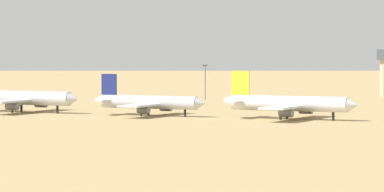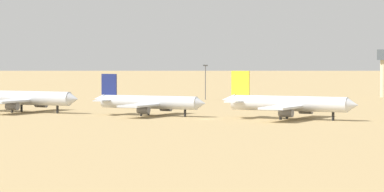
% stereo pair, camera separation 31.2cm
% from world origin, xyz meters
% --- Properties ---
extents(ground, '(4000.00, 4000.00, 0.00)m').
position_xyz_m(ground, '(0.00, 0.00, 0.00)').
color(ground, tan).
extents(ridge_far_west, '(250.86, 181.79, 101.96)m').
position_xyz_m(ridge_far_west, '(-564.05, 912.33, 50.98)').
color(ridge_far_west, gray).
rests_on(ridge_far_west, ground).
extents(ridge_west, '(374.10, 372.35, 78.26)m').
position_xyz_m(ridge_west, '(-157.42, 1167.47, 39.13)').
color(ridge_west, gray).
rests_on(ridge_west, ground).
extents(parked_jet_white_2, '(42.91, 36.17, 14.17)m').
position_xyz_m(parked_jet_white_2, '(-67.56, 11.54, 4.64)').
color(parked_jet_white_2, silver).
rests_on(parked_jet_white_2, ground).
extents(parked_jet_navy_3, '(38.37, 32.39, 12.67)m').
position_xyz_m(parked_jet_navy_3, '(-22.10, 9.19, 4.15)').
color(parked_jet_navy_3, silver).
rests_on(parked_jet_navy_3, ground).
extents(parked_jet_yellow_4, '(42.15, 35.64, 13.92)m').
position_xyz_m(parked_jet_yellow_4, '(22.23, 7.88, 4.56)').
color(parked_jet_yellow_4, silver).
rests_on(parked_jet_yellow_4, ground).
extents(control_tower, '(5.20, 5.20, 20.14)m').
position_xyz_m(control_tower, '(23.11, 160.38, 12.15)').
color(control_tower, '#C6B793').
rests_on(control_tower, ground).
extents(light_pole_east, '(1.80, 0.50, 14.01)m').
position_xyz_m(light_pole_east, '(-40.35, 113.66, 8.18)').
color(light_pole_east, '#59595E').
rests_on(light_pole_east, ground).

